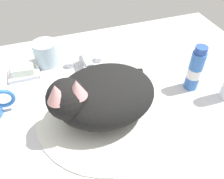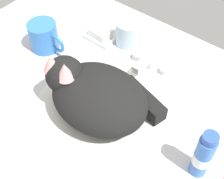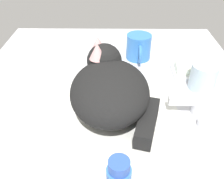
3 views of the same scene
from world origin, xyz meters
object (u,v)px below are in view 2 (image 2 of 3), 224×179
(cat, at_px, (95,94))
(toothpaste_bottle, at_px, (203,155))
(coffee_mug, at_px, (44,36))
(soap_bar, at_px, (100,33))
(faucet, at_px, (149,63))
(rinse_cup, at_px, (128,33))

(cat, bearing_deg, toothpaste_bottle, 3.72)
(coffee_mug, bearing_deg, soap_bar, 52.55)
(faucet, height_order, toothpaste_bottle, toothpaste_bottle)
(cat, distance_m, coffee_mug, 0.29)
(faucet, xyz_separation_m, toothpaste_bottle, (0.26, -0.19, 0.04))
(cat, bearing_deg, rinse_cup, 110.45)
(rinse_cup, bearing_deg, coffee_mug, -136.23)
(soap_bar, bearing_deg, cat, -52.34)
(coffee_mug, bearing_deg, faucet, 22.37)
(cat, relative_size, toothpaste_bottle, 2.03)
(cat, xyz_separation_m, soap_bar, (-0.17, 0.22, -0.05))
(coffee_mug, distance_m, rinse_cup, 0.24)
(rinse_cup, bearing_deg, faucet, -24.91)
(soap_bar, distance_m, toothpaste_bottle, 0.49)
(coffee_mug, xyz_separation_m, toothpaste_bottle, (0.55, -0.07, 0.02))
(cat, height_order, coffee_mug, cat)
(coffee_mug, bearing_deg, toothpaste_bottle, -7.76)
(cat, distance_m, rinse_cup, 0.28)
(faucet, relative_size, coffee_mug, 0.98)
(cat, height_order, soap_bar, cat)
(rinse_cup, bearing_deg, toothpaste_bottle, -33.40)
(faucet, distance_m, coffee_mug, 0.31)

